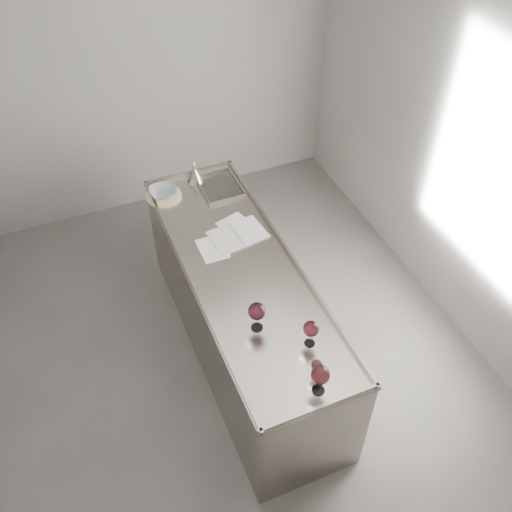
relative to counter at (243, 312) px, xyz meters
name	(u,v)px	position (x,y,z in m)	size (l,w,h in m)	color
room_shell	(180,271)	(-0.50, -0.30, 0.93)	(4.54, 5.04, 2.84)	#585553
counter	(243,312)	(0.00, 0.00, 0.00)	(0.77, 2.42, 0.97)	gray
wine_glass_left	(257,312)	(-0.11, -0.52, 0.62)	(0.11, 0.11, 0.22)	white
wine_glass_middle	(320,376)	(0.04, -1.08, 0.62)	(0.11, 0.11, 0.22)	white
wine_glass_right	(311,329)	(0.15, -0.76, 0.60)	(0.10, 0.10, 0.19)	white
wine_glass_small	(317,366)	(0.07, -0.99, 0.57)	(0.07, 0.07, 0.14)	white
notebook	(238,235)	(0.10, 0.33, 0.47)	(0.43, 0.33, 0.02)	white
loose_paper_top	(239,228)	(0.14, 0.40, 0.47)	(0.22, 0.31, 0.00)	silver
loose_paper_under	(212,249)	(-0.12, 0.26, 0.47)	(0.19, 0.27, 0.00)	white
trivet	(164,196)	(-0.28, 0.98, 0.48)	(0.28, 0.28, 0.02)	beige
ceramic_bowl	(163,192)	(-0.28, 0.98, 0.51)	(0.21, 0.21, 0.05)	#96ABAE
wine_funnel	(195,175)	(0.02, 1.08, 0.53)	(0.14, 0.14, 0.20)	#A39A91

